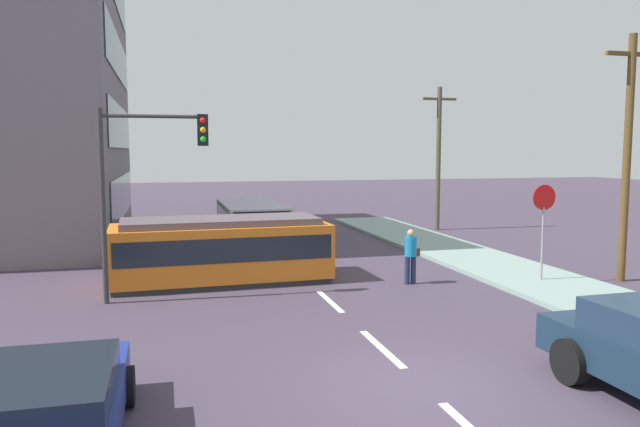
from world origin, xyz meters
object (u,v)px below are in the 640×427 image
object	(u,v)px
city_bus	(252,220)
parked_sedan_near	(48,409)
stop_sign	(544,212)
utility_pole_mid	(438,156)
parked_sedan_mid	(142,245)
traffic_light_mast	(145,168)
pedestrian_crossing	(411,253)
streetcar_tram	(221,249)
utility_pole_near	(627,154)

from	to	relation	value
city_bus	parked_sedan_near	bearing A→B (deg)	-106.51
city_bus	stop_sign	size ratio (longest dim) A/B	2.00
utility_pole_mid	parked_sedan_mid	bearing A→B (deg)	-158.25
traffic_light_mast	pedestrian_crossing	bearing A→B (deg)	1.49
pedestrian_crossing	utility_pole_mid	size ratio (longest dim) A/B	0.23
city_bus	streetcar_tram	bearing A→B (deg)	-105.10
utility_pole_near	pedestrian_crossing	bearing A→B (deg)	169.06
parked_sedan_mid	stop_sign	world-z (taller)	stop_sign
utility_pole_mid	stop_sign	bearing A→B (deg)	-101.21
stop_sign	utility_pole_near	bearing A→B (deg)	-5.54
pedestrian_crossing	streetcar_tram	bearing A→B (deg)	162.50
pedestrian_crossing	traffic_light_mast	distance (m)	8.10
parked_sedan_mid	utility_pole_mid	xyz separation A→B (m)	(14.34, 5.72, 3.16)
pedestrian_crossing	parked_sedan_mid	size ratio (longest dim) A/B	0.36
utility_pole_mid	pedestrian_crossing	bearing A→B (deg)	-118.91
streetcar_tram	utility_pole_mid	size ratio (longest dim) A/B	0.92
traffic_light_mast	utility_pole_near	bearing A→B (deg)	-4.27
parked_sedan_mid	stop_sign	distance (m)	13.73
parked_sedan_near	traffic_light_mast	distance (m)	8.83
parked_sedan_near	utility_pole_near	size ratio (longest dim) A/B	0.58
streetcar_tram	parked_sedan_near	world-z (taller)	streetcar_tram
streetcar_tram	utility_pole_near	bearing A→B (deg)	-14.00
parked_sedan_mid	utility_pole_mid	distance (m)	15.76
streetcar_tram	utility_pole_mid	world-z (taller)	utility_pole_mid
traffic_light_mast	utility_pole_mid	bearing A→B (deg)	39.78
parked_sedan_mid	utility_pole_near	bearing A→B (deg)	-25.60
traffic_light_mast	streetcar_tram	bearing A→B (deg)	42.47
parked_sedan_near	utility_pole_mid	xyz separation A→B (m)	(15.05, 19.87, 3.16)
city_bus	utility_pole_near	world-z (taller)	utility_pole_near
parked_sedan_mid	parked_sedan_near	bearing A→B (deg)	-92.89
parked_sedan_near	utility_pole_mid	world-z (taller)	utility_pole_mid
parked_sedan_mid	traffic_light_mast	bearing A→B (deg)	-86.33
traffic_light_mast	parked_sedan_mid	bearing A→B (deg)	93.67
city_bus	utility_pole_mid	xyz separation A→B (m)	(9.84, 2.28, 2.77)
parked_sedan_near	utility_pole_near	xyz separation A→B (m)	(15.25, 7.19, 3.31)
stop_sign	traffic_light_mast	size ratio (longest dim) A/B	0.56
traffic_light_mast	stop_sign	bearing A→B (deg)	-3.98
city_bus	parked_sedan_near	xyz separation A→B (m)	(-5.21, -17.59, -0.39)
streetcar_tram	traffic_light_mast	xyz separation A→B (m)	(-2.12, -1.94, 2.56)
pedestrian_crossing	stop_sign	xyz separation A→B (m)	(3.85, -1.00, 1.25)
traffic_light_mast	utility_pole_mid	distance (m)	18.17
stop_sign	utility_pole_mid	size ratio (longest dim) A/B	0.40
parked_sedan_mid	utility_pole_near	xyz separation A→B (m)	(14.53, -6.96, 3.31)
stop_sign	utility_pole_near	size ratio (longest dim) A/B	0.38
pedestrian_crossing	parked_sedan_near	distance (m)	12.16
streetcar_tram	parked_sedan_near	bearing A→B (deg)	-107.52
city_bus	traffic_light_mast	world-z (taller)	traffic_light_mast
pedestrian_crossing	stop_sign	bearing A→B (deg)	-14.56
city_bus	traffic_light_mast	size ratio (longest dim) A/B	1.12
streetcar_tram	utility_pole_mid	bearing A→B (deg)	39.27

